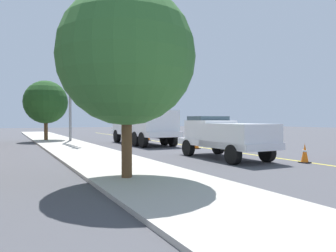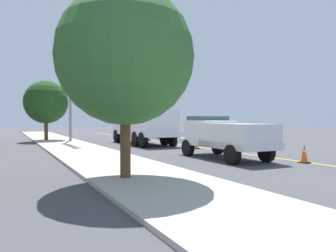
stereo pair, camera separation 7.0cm
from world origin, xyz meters
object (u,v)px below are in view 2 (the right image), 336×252
object	(u,v)px
utility_bucket_truck	(142,123)
traffic_cone_mid_rear	(148,136)
service_pickup_truck	(225,136)
traffic_cone_mid_front	(196,143)
traffic_signal_mast	(74,73)
passing_minivan	(160,128)
traffic_cone_leading	(304,153)

from	to	relation	value
utility_bucket_truck	traffic_cone_mid_rear	bearing A→B (deg)	-31.51
utility_bucket_truck	service_pickup_truck	bearing A→B (deg)	178.27
service_pickup_truck	traffic_cone_mid_front	bearing A→B (deg)	-19.07
traffic_cone_mid_rear	traffic_signal_mast	bearing A→B (deg)	92.01
passing_minivan	traffic_cone_mid_rear	size ratio (longest dim) A/B	5.77
service_pickup_truck	passing_minivan	size ratio (longest dim) A/B	1.17
utility_bucket_truck	traffic_cone_mid_front	xyz separation A→B (m)	(-5.37, -1.47, -1.27)
traffic_cone_leading	traffic_signal_mast	distance (m)	18.71
passing_minivan	traffic_signal_mast	bearing A→B (deg)	113.22
passing_minivan	traffic_signal_mast	world-z (taller)	traffic_signal_mast
passing_minivan	traffic_cone_mid_front	world-z (taller)	passing_minivan
utility_bucket_truck	service_pickup_truck	xyz separation A→B (m)	(-10.54, 0.32, -0.51)
utility_bucket_truck	traffic_cone_mid_front	distance (m)	5.71
service_pickup_truck	traffic_signal_mast	bearing A→B (deg)	16.00
traffic_cone_mid_front	traffic_signal_mast	distance (m)	11.85
traffic_cone_leading	traffic_signal_mast	world-z (taller)	traffic_signal_mast
traffic_signal_mast	traffic_cone_mid_front	bearing A→B (deg)	-146.76
utility_bucket_truck	passing_minivan	world-z (taller)	utility_bucket_truck
traffic_cone_mid_front	service_pickup_truck	bearing A→B (deg)	160.93
utility_bucket_truck	traffic_signal_mast	distance (m)	6.87
traffic_cone_leading	traffic_cone_mid_rear	bearing A→B (deg)	-1.68
utility_bucket_truck	traffic_signal_mast	size ratio (longest dim) A/B	1.03
traffic_signal_mast	passing_minivan	bearing A→B (deg)	-66.78
traffic_cone_mid_front	traffic_cone_mid_rear	distance (m)	9.14
passing_minivan	traffic_cone_mid_front	bearing A→B (deg)	162.63
service_pickup_truck	traffic_cone_mid_rear	distance (m)	14.53
utility_bucket_truck	passing_minivan	xyz separation A→B (m)	(7.76, -5.58, -0.65)
traffic_cone_mid_front	traffic_cone_mid_rear	bearing A→B (deg)	-5.15
traffic_cone_mid_rear	traffic_signal_mast	size ratio (longest dim) A/B	0.11
traffic_cone_mid_front	traffic_cone_mid_rear	xyz separation A→B (m)	(9.11, -0.82, 0.06)
traffic_cone_mid_front	traffic_signal_mast	size ratio (longest dim) A/B	0.09
service_pickup_truck	traffic_cone_leading	distance (m)	3.61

